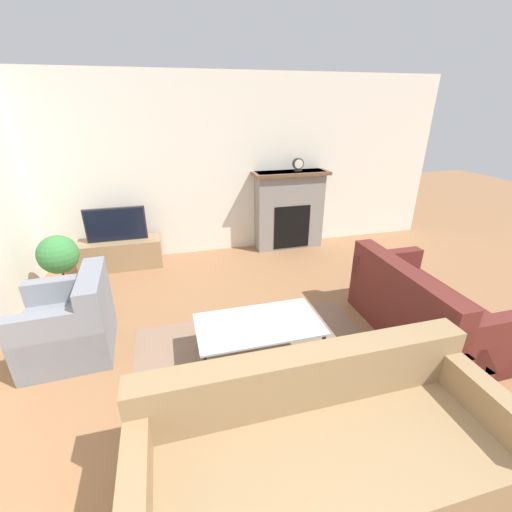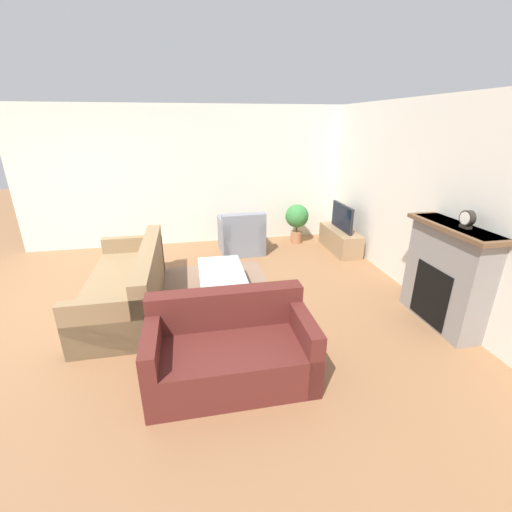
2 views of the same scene
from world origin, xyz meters
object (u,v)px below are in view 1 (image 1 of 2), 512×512
at_px(armchair_by_window, 71,325).
at_px(tv, 116,224).
at_px(couch_sectional, 322,453).
at_px(coffee_table, 259,326).
at_px(mantel_clock, 298,164).
at_px(potted_plant, 59,258).
at_px(couch_loveseat, 421,311).

bearing_deg(armchair_by_window, tv, 169.13).
xyz_separation_m(couch_sectional, armchair_by_window, (-1.79, 1.83, 0.01)).
distance_m(coffee_table, mantel_clock, 3.11).
bearing_deg(tv, couch_sectional, -68.05).
relative_size(tv, potted_plant, 1.03).
distance_m(couch_sectional, mantel_clock, 4.24).
xyz_separation_m(tv, couch_sectional, (1.51, -3.75, -0.38)).
distance_m(couch_sectional, armchair_by_window, 2.56).
distance_m(tv, coffee_table, 2.89).
bearing_deg(tv, armchair_by_window, -98.19).
distance_m(couch_sectional, coffee_table, 1.28).
bearing_deg(couch_loveseat, mantel_clock, 7.81).
xyz_separation_m(couch_loveseat, potted_plant, (-3.80, 1.86, 0.23)).
xyz_separation_m(tv, armchair_by_window, (-0.28, -1.92, -0.37)).
height_order(tv, armchair_by_window, tv).
bearing_deg(coffee_table, mantel_clock, 62.48).
distance_m(couch_loveseat, coffee_table, 1.73).
distance_m(coffee_table, potted_plant, 2.73).
bearing_deg(couch_sectional, couch_loveseat, 35.44).
height_order(coffee_table, mantel_clock, mantel_clock).
xyz_separation_m(coffee_table, mantel_clock, (1.36, 2.61, 1.03)).
bearing_deg(armchair_by_window, couch_loveseat, 76.72).
bearing_deg(coffee_table, couch_loveseat, -3.02).
distance_m(armchair_by_window, potted_plant, 1.28).
height_order(tv, coffee_table, tv).
height_order(couch_sectional, armchair_by_window, same).
distance_m(armchair_by_window, coffee_table, 1.82).
distance_m(couch_loveseat, armchair_by_window, 3.52).
bearing_deg(mantel_clock, armchair_by_window, -146.42).
bearing_deg(couch_sectional, armchair_by_window, 134.28).
relative_size(couch_sectional, couch_loveseat, 1.45).
bearing_deg(armchair_by_window, potted_plant, -167.06).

